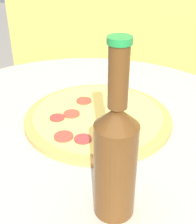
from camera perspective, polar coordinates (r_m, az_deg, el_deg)
name	(u,v)px	position (r m, az deg, el deg)	size (l,w,h in m)	color
table	(85,201)	(0.79, -2.45, -15.91)	(0.86, 0.86, 0.77)	#B2A893
fence_panel	(175,19)	(1.34, 13.87, 16.21)	(1.69, 0.04, 1.64)	gold
pizza	(98,117)	(0.69, -0.05, -0.91)	(0.32, 0.32, 0.02)	#C68E47
beer_bottle	(116,157)	(0.43, 3.23, -8.16)	(0.06, 0.06, 0.27)	#563314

